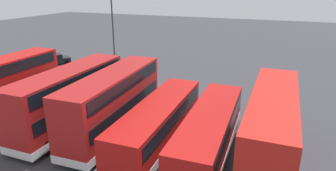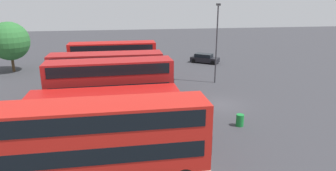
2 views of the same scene
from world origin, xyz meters
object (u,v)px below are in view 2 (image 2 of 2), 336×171
bus_single_deck_sixth (113,74)px  lamp_post_tall (217,38)px  bus_double_decker_near_end (101,141)px  waste_bin_yellow (240,120)px  bus_single_deck_second (102,127)px  bus_double_decker_fifth (107,74)px  bus_single_deck_third (106,108)px  bus_double_decker_fourth (111,84)px  car_hatchback_silver (205,58)px  bus_double_decker_seventh (113,60)px

bus_single_deck_sixth → lamp_post_tall: 12.42m
bus_double_decker_near_end → waste_bin_yellow: size_ratio=12.07×
bus_single_deck_second → bus_double_decker_fifth: 10.80m
bus_single_deck_third → bus_double_decker_fourth: bearing=-5.1°
bus_double_decker_fourth → car_hatchback_silver: (18.09, -13.80, -1.75)m
bus_single_deck_sixth → lamp_post_tall: (0.32, -11.87, 3.63)m
bus_single_deck_second → bus_single_deck_sixth: 14.08m
bus_double_decker_fourth → lamp_post_tall: 14.18m
bus_double_decker_fifth → lamp_post_tall: (3.62, -12.33, 2.80)m
bus_single_deck_third → bus_double_decker_fifth: 7.24m
bus_double_decker_fifth → bus_single_deck_sixth: 3.44m
bus_double_decker_near_end → bus_single_deck_third: 7.23m
bus_double_decker_fifth → car_hatchback_silver: 20.43m
bus_double_decker_fourth → bus_single_deck_sixth: bearing=-0.5°
bus_single_deck_second → bus_double_decker_fifth: size_ratio=1.04×
bus_double_decker_fourth → waste_bin_yellow: size_ratio=11.54×
bus_single_deck_third → bus_double_decker_fourth: (3.68, -0.33, 0.83)m
bus_double_decker_fourth → bus_single_deck_sixth: size_ratio=1.06×
bus_double_decker_seventh → car_hatchback_silver: size_ratio=2.29×
bus_single_deck_sixth → waste_bin_yellow: (-11.93, -9.94, -1.14)m
bus_single_deck_sixth → bus_single_deck_second: bearing=178.0°
bus_single_deck_third → waste_bin_yellow: bearing=-97.9°
bus_double_decker_seventh → waste_bin_yellow: 18.79m
bus_double_decker_fifth → lamp_post_tall: lamp_post_tall is taller
bus_double_decker_fourth → bus_double_decker_fifth: 3.54m
bus_single_deck_sixth → bus_single_deck_third: bearing=177.9°
bus_single_deck_third → bus_double_decker_seventh: 14.43m
bus_single_deck_third → bus_double_decker_fourth: 3.79m
bus_double_decker_near_end → bus_single_deck_sixth: bearing=-1.0°
waste_bin_yellow → bus_double_decker_seventh: bearing=32.1°
bus_double_decker_fifth → car_hatchback_silver: (14.58, -14.20, -1.75)m
bus_double_decker_fourth → bus_single_deck_third: bearing=174.9°
bus_double_decker_near_end → bus_double_decker_fourth: (10.87, -0.26, -0.00)m
bus_double_decker_seventh → lamp_post_tall: 12.71m
bus_double_decker_near_end → car_hatchback_silver: 32.24m
bus_double_decker_fourth → lamp_post_tall: size_ratio=1.20×
bus_single_deck_third → bus_double_decker_seventh: size_ratio=1.09×
waste_bin_yellow → bus_double_decker_fifth: bearing=50.4°
bus_single_deck_second → car_hatchback_silver: bearing=-29.3°
bus_single_deck_second → bus_single_deck_sixth: size_ratio=1.10×
waste_bin_yellow → bus_single_deck_third: bearing=82.1°
bus_double_decker_fourth → bus_single_deck_sixth: bus_double_decker_fourth is taller
bus_single_deck_second → waste_bin_yellow: (2.15, -10.44, -1.15)m
bus_single_deck_second → bus_double_decker_fourth: bearing=-3.4°
bus_double_decker_seventh → bus_double_decker_near_end: bearing=179.1°
bus_single_deck_second → bus_single_deck_sixth: same height
bus_single_deck_second → bus_double_decker_fifth: bearing=-0.2°
bus_double_decker_near_end → bus_double_decker_fourth: bearing=-1.4°
bus_double_decker_near_end → lamp_post_tall: bearing=-34.1°
car_hatchback_silver → lamp_post_tall: (-10.96, 1.87, 4.55)m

